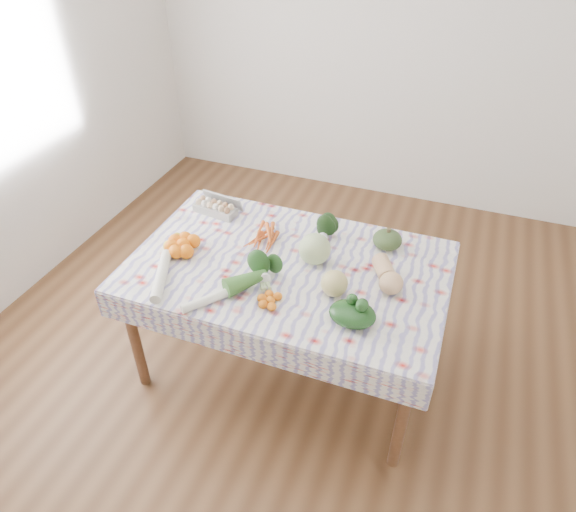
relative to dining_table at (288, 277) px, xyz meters
The scene contains 17 objects.
ground 0.68m from the dining_table, ahead, with size 4.50×4.50×0.00m, color #52331C.
wall_back 2.36m from the dining_table, 90.00° to the left, with size 4.00×0.04×2.80m, color white.
dining_table is the anchor object (origin of this frame).
tablecloth 0.08m from the dining_table, ahead, with size 1.66×1.06×0.01m, color silver.
egg_carton 0.68m from the dining_table, 151.67° to the left, with size 0.27×0.11×0.07m, color #A4A39F.
carrot_bunch 0.27m from the dining_table, 139.06° to the left, with size 0.23×0.21×0.04m, color #CE561D.
kale_bunch 0.35m from the dining_table, 70.97° to the left, with size 0.15×0.13×0.13m, color #173212.
kabocha_squash 0.58m from the dining_table, 36.55° to the left, with size 0.16×0.16×0.10m, color #334A23.
cabbage 0.22m from the dining_table, 30.83° to the left, with size 0.17×0.17×0.17m, color #A8C181.
butternut_squash 0.54m from the dining_table, ahead, with size 0.12×0.26×0.12m, color tan.
orange_cluster 0.60m from the dining_table, behind, with size 0.25×0.25×0.08m, color orange.
broccoli 0.22m from the dining_table, 117.87° to the right, with size 0.16×0.16×0.11m, color #1F4C1B.
mandarin_cluster 0.33m from the dining_table, 85.06° to the right, with size 0.15×0.15×0.05m, color orange.
grapefruit 0.35m from the dining_table, 24.97° to the right, with size 0.13×0.13×0.13m, color tan.
spinach_bag 0.53m from the dining_table, 34.67° to the right, with size 0.22×0.18×0.10m, color black.
daikon 0.66m from the dining_table, 148.56° to the right, with size 0.06×0.06×0.39m, color silver.
leek 0.42m from the dining_table, 120.09° to the right, with size 0.05×0.05×0.44m, color silver.
Camera 1 is at (0.75, -1.99, 2.44)m, focal length 32.00 mm.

